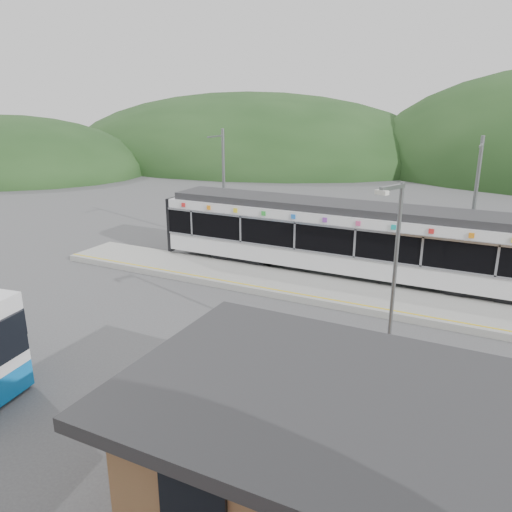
% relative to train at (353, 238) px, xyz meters
% --- Properties ---
extents(ground, '(120.00, 120.00, 0.00)m').
position_rel_train_xyz_m(ground, '(-1.86, -6.00, -2.06)').
color(ground, '#4C4C4F').
rests_on(ground, ground).
extents(hills, '(146.00, 149.00, 26.00)m').
position_rel_train_xyz_m(hills, '(4.33, -0.71, -2.06)').
color(hills, '#1E3D19').
rests_on(hills, ground).
extents(platform, '(26.00, 3.20, 0.30)m').
position_rel_train_xyz_m(platform, '(-1.86, -2.70, -1.91)').
color(platform, '#9E9E99').
rests_on(platform, ground).
extents(yellow_line, '(26.00, 0.10, 0.01)m').
position_rel_train_xyz_m(yellow_line, '(-1.86, -4.00, -1.76)').
color(yellow_line, yellow).
rests_on(yellow_line, platform).
extents(train, '(20.44, 3.01, 3.74)m').
position_rel_train_xyz_m(train, '(0.00, 0.00, 0.00)').
color(train, black).
rests_on(train, ground).
extents(catenary_mast_west, '(0.18, 1.80, 7.00)m').
position_rel_train_xyz_m(catenary_mast_west, '(-8.86, 2.56, 1.58)').
color(catenary_mast_west, slate).
rests_on(catenary_mast_west, ground).
extents(catenary_mast_east, '(0.18, 1.80, 7.00)m').
position_rel_train_xyz_m(catenary_mast_east, '(5.14, 2.56, 1.58)').
color(catenary_mast_east, slate).
rests_on(catenary_mast_east, ground).
extents(station_shelter, '(9.20, 6.20, 3.00)m').
position_rel_train_xyz_m(station_shelter, '(4.14, -15.00, -0.51)').
color(station_shelter, brown).
rests_on(station_shelter, ground).
extents(lamp_post, '(0.52, 1.16, 6.33)m').
position_rel_train_xyz_m(lamp_post, '(3.75, -9.12, 1.71)').
color(lamp_post, slate).
rests_on(lamp_post, ground).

